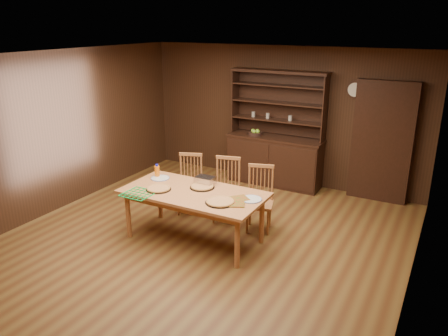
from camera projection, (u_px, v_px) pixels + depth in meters
The scene contains 20 objects.
floor at pixel (200, 243), 6.26m from camera, with size 6.00×6.00×0.00m, color brown.
room_shell at pixel (198, 136), 5.76m from camera, with size 6.00×6.00×6.00m.
china_hutch at pixel (275, 154), 8.37m from camera, with size 1.84×0.52×2.17m.
doorway at pixel (382, 142), 7.48m from camera, with size 1.00×0.18×2.10m, color black.
wall_clock at pixel (355, 90), 7.50m from camera, with size 0.30×0.05×0.30m.
dining_table at pixel (194, 197), 6.15m from camera, with size 2.02×1.01×0.75m.
chair_left at pixel (190, 181), 7.17m from camera, with size 0.51×0.50×0.98m.
chair_center at pixel (227, 187), 6.88m from camera, with size 0.50×0.49×1.02m.
chair_right at pixel (260, 196), 6.56m from camera, with size 0.51×0.49×1.00m.
pizza_left at pixel (159, 189), 6.19m from camera, with size 0.36×0.36×0.04m.
pizza_right at pixel (220, 202), 5.74m from camera, with size 0.40×0.40×0.04m.
pizza_center at pixel (202, 187), 6.26m from camera, with size 0.36×0.36×0.04m.
cooling_rack at pixel (138, 193), 6.04m from camera, with size 0.39×0.39×0.02m, color green, non-canonical shape.
plate_left at pixel (160, 178), 6.62m from camera, with size 0.28×0.28×0.02m.
plate_right at pixel (251, 199), 5.84m from camera, with size 0.29×0.29×0.02m.
foil_dish at pixel (205, 180), 6.40m from camera, with size 0.28×0.20×0.11m, color silver.
juice_bottle at pixel (157, 171), 6.67m from camera, with size 0.08×0.08×0.20m.
pot_holder_a at pixel (237, 204), 5.69m from camera, with size 0.21×0.21×0.02m, color red.
pot_holder_b at pixel (240, 199), 5.86m from camera, with size 0.22×0.22×0.02m, color red.
fruit_bowl at pixel (255, 133), 8.36m from camera, with size 0.27×0.27×0.12m.
Camera 1 is at (2.97, -4.75, 3.03)m, focal length 35.00 mm.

